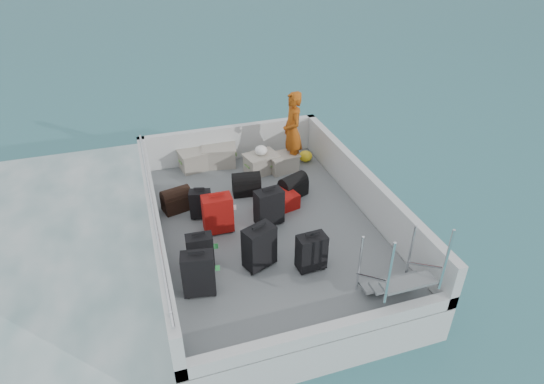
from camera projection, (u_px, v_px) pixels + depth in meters
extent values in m
plane|color=#1B5460|center=(267.00, 253.00, 7.75)|extent=(160.00, 160.00, 0.00)
cube|color=silver|center=(266.00, 239.00, 7.59)|extent=(3.60, 5.00, 0.60)
cube|color=slate|center=(266.00, 224.00, 7.42)|extent=(3.30, 4.70, 0.02)
cube|color=silver|center=(156.00, 226.00, 6.78)|extent=(0.14, 5.00, 0.70)
cube|color=silver|center=(364.00, 189.00, 7.68)|extent=(0.14, 5.00, 0.70)
cube|color=silver|center=(231.00, 142.00, 9.19)|extent=(3.60, 0.14, 0.70)
cube|color=silver|center=(326.00, 332.00, 5.41)|extent=(3.60, 0.14, 0.20)
cylinder|color=silver|center=(152.00, 204.00, 6.57)|extent=(0.04, 4.80, 0.04)
cube|color=black|center=(199.00, 274.00, 5.93)|extent=(0.46, 0.31, 0.66)
cube|color=black|center=(200.00, 252.00, 6.38)|extent=(0.39, 0.24, 0.56)
cube|color=black|center=(201.00, 204.00, 7.45)|extent=(0.38, 0.28, 0.50)
cube|color=black|center=(259.00, 247.00, 6.39)|extent=(0.51, 0.41, 0.66)
cube|color=#9A120B|center=(218.00, 214.00, 7.10)|extent=(0.46, 0.28, 0.64)
cube|color=black|center=(311.00, 253.00, 6.37)|extent=(0.42, 0.27, 0.56)
cube|color=black|center=(269.00, 208.00, 7.27)|extent=(0.48, 0.32, 0.62)
cube|color=#9A120B|center=(277.00, 202.00, 7.74)|extent=(0.76, 0.59, 0.27)
cube|color=#A69D91|center=(196.00, 160.00, 8.90)|extent=(0.66, 0.51, 0.36)
cube|color=#A69D91|center=(219.00, 156.00, 9.01)|extent=(0.70, 0.54, 0.38)
cube|color=#A69D91|center=(261.00, 164.00, 8.78)|extent=(0.66, 0.52, 0.35)
cube|color=#A69D91|center=(283.00, 163.00, 8.83)|extent=(0.58, 0.45, 0.32)
ellipsoid|color=yellow|center=(306.00, 156.00, 9.19)|extent=(0.28, 0.26, 0.22)
ellipsoid|color=white|center=(261.00, 152.00, 8.64)|extent=(0.24, 0.24, 0.18)
imported|color=orange|center=(292.00, 131.00, 8.62)|extent=(0.40, 0.59, 1.55)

